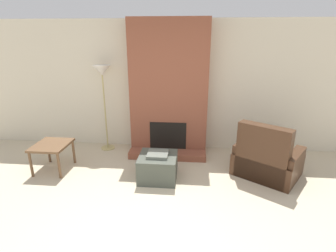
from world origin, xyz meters
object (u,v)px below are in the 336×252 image
ottoman (158,166)px  floor_lamp_left (102,77)px  side_table (52,148)px  armchair (266,161)px

ottoman → floor_lamp_left: floor_lamp_left is taller
side_table → ottoman: bearing=-4.0°
side_table → armchair: bearing=1.7°
side_table → floor_lamp_left: bearing=57.3°
ottoman → armchair: 1.82m
armchair → ottoman: bearing=41.7°
ottoman → side_table: side_table is taller
ottoman → floor_lamp_left: size_ratio=0.35×
floor_lamp_left → armchair: bearing=-16.7°
ottoman → armchair: armchair is taller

